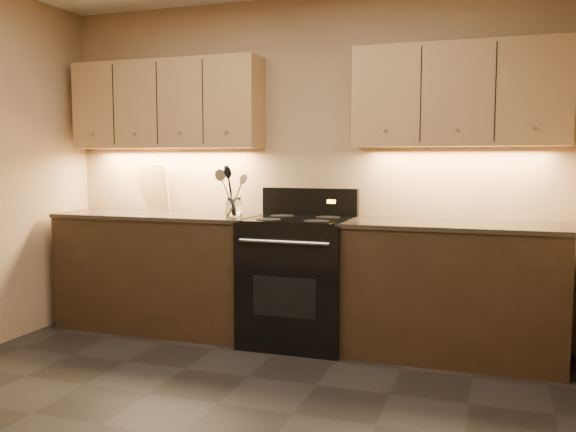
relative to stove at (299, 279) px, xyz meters
The scene contains 14 objects.
wall_back 0.88m from the stove, 104.10° to the left, with size 4.00×0.04×2.60m, color tan.
counter_left 1.18m from the stove, behind, with size 1.62×0.62×0.93m.
counter_right 1.10m from the stove, ahead, with size 1.46×0.62×0.93m.
stove is the anchor object (origin of this frame).
upper_cab_left 1.78m from the stove, behind, with size 1.60×0.30×0.70m, color #A58252.
upper_cab_right 1.73m from the stove, ahead, with size 1.44×0.30×0.70m, color #A58252.
outlet_plate 1.55m from the stove, 167.24° to the left, with size 0.09×0.01×0.12m, color #B2B5BA.
utensil_crock 0.72m from the stove, behind, with size 0.15×0.15×0.15m.
cutting_board 1.55m from the stove, 168.33° to the left, with size 0.31×0.02×0.39m, color tan.
wooden_spoon 0.82m from the stove, behind, with size 0.06×0.06×0.32m, color tan, non-canonical shape.
black_spoon 0.82m from the stove, behind, with size 0.06×0.06×0.35m, color black, non-canonical shape.
black_turner 0.81m from the stove, behind, with size 0.08×0.08×0.38m, color black, non-canonical shape.
steel_spatula 0.82m from the stove, behind, with size 0.08×0.08×0.39m, color silver, non-canonical shape.
steel_skimmer 0.80m from the stove, behind, with size 0.09×0.09×0.34m, color silver, non-canonical shape.
Camera 1 is at (1.43, -2.55, 1.37)m, focal length 38.00 mm.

